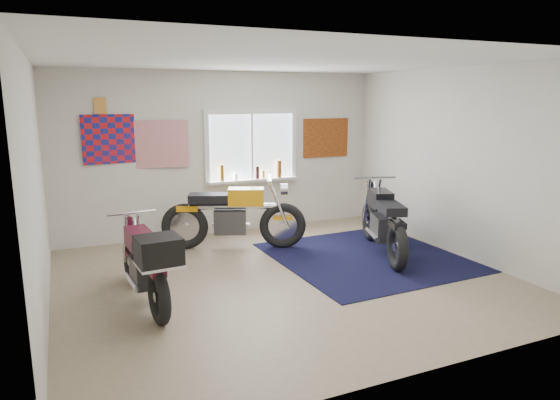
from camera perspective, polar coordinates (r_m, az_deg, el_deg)
name	(u,v)px	position (r m, az deg, el deg)	size (l,w,h in m)	color
ground	(284,278)	(6.47, 0.51, -8.95)	(5.50, 5.50, 0.00)	#9E896B
room_shell	(285,151)	(6.09, 0.54, 5.66)	(5.50, 5.50, 5.50)	white
navy_rug	(367,257)	(7.38, 9.86, -6.43)	(2.50, 2.60, 0.01)	black
window_assembly	(252,151)	(8.57, -3.26, 5.58)	(1.66, 0.17, 1.26)	white
oil_bottles	(257,171)	(8.58, -2.60, 3.30)	(1.12, 0.09, 0.30)	#935D15
flag_display	(100,106)	(8.02, -19.89, 10.08)	(1.60, 0.10, 1.17)	red
triumph_poster	(326,138)	(9.18, 5.27, 7.09)	(0.90, 0.03, 0.70)	#A54C14
yellow_triumph	(233,217)	(7.61, -5.38, -1.99)	(2.10, 0.99, 1.11)	black
black_chrome_bike	(383,223)	(7.46, 11.68, -2.55)	(0.91, 2.03, 1.09)	black
maroon_tourer	(146,264)	(5.67, -15.05, -7.03)	(0.60, 1.89, 0.96)	black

